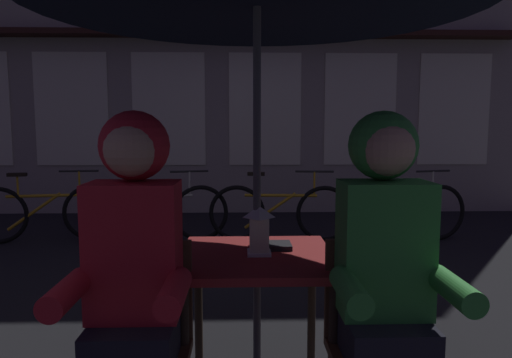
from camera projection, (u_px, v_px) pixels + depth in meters
cafe_table at (257, 275)px, 2.23m from camera, size 0.72×0.72×0.74m
lantern at (259, 229)px, 2.20m from camera, size 0.11×0.11×0.23m
chair_left at (139, 341)px, 1.86m from camera, size 0.40×0.40×0.87m
chair_right at (379, 338)px, 1.89m from camera, size 0.40×0.40×0.87m
person_left_hooded at (133, 258)px, 1.77m from camera, size 0.45×0.56×1.40m
person_right_hooded at (386, 256)px, 1.79m from camera, size 0.45×0.56×1.40m
shopfront_building at (217, 14)px, 7.30m from camera, size 10.00×0.93×6.20m
bicycle_nearest at (45, 213)px, 5.44m from camera, size 1.67×0.30×0.84m
bicycle_second at (156, 214)px, 5.37m from camera, size 1.65×0.42×0.84m
bicycle_third at (280, 212)px, 5.47m from camera, size 1.68×0.17×0.84m
bicycle_fourth at (402, 213)px, 5.40m from camera, size 1.65×0.44×0.84m
book at (271, 246)px, 2.32m from camera, size 0.20×0.14×0.02m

